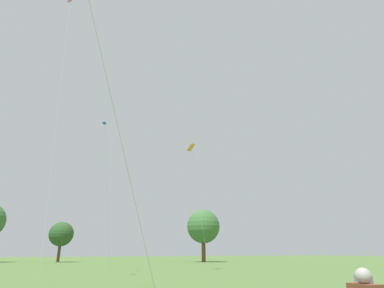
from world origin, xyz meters
The scene contains 5 objects.
small_kite_streamer_purple centered at (-6.45, 18.63, 17.15)m, with size 0.97×2.91×21.41m.
small_kite_triangle_green centered at (7.94, 26.83, 12.42)m, with size 2.65×1.28×13.37m.
small_kite_diamond_red centered at (-1.78, 26.28, 13.02)m, with size 2.79×4.29×13.92m.
tree_pine_center centered at (22.94, 53.32, 6.59)m, with size 6.44×6.44×9.86m.
tree_broad_distant centered at (-2.37, 64.05, 5.07)m, with size 4.56×4.56×7.39m.
Camera 1 is at (-6.18, -3.27, 1.76)m, focal length 29.21 mm.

